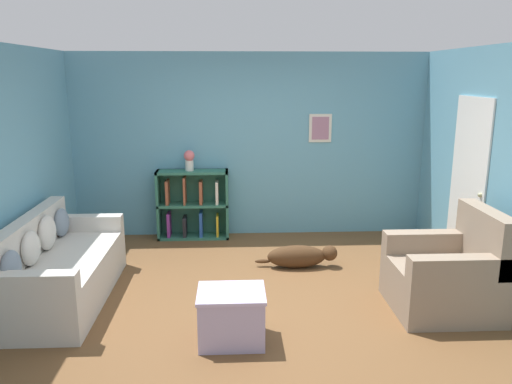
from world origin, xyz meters
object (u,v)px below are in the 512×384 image
at_px(recliner_chair, 449,275).
at_px(couch, 59,269).
at_px(vase, 189,159).
at_px(coffee_table, 231,315).
at_px(bookshelf, 193,205).
at_px(dog, 300,256).

bearing_deg(recliner_chair, couch, 174.10).
bearing_deg(vase, coffee_table, -78.72).
bearing_deg(vase, bookshelf, 39.69).
bearing_deg(coffee_table, recliner_chair, 13.51).
distance_m(couch, dog, 2.73).
distance_m(bookshelf, vase, 0.67).
bearing_deg(dog, bookshelf, 138.34).
relative_size(bookshelf, coffee_table, 1.71).
relative_size(coffee_table, vase, 2.05).
relative_size(couch, recliner_chair, 1.89).
xyz_separation_m(couch, bookshelf, (1.23, 1.99, 0.14)).
relative_size(bookshelf, vase, 3.51).
height_order(couch, bookshelf, bookshelf).
distance_m(bookshelf, recliner_chair, 3.61).
relative_size(bookshelf, recliner_chair, 0.98).
bearing_deg(vase, couch, -121.43).
relative_size(couch, bookshelf, 1.92).
distance_m(recliner_chair, dog, 1.77).
distance_m(bookshelf, dog, 1.88).
distance_m(couch, bookshelf, 2.35).
bearing_deg(coffee_table, dog, 63.74).
bearing_deg(dog, couch, -163.66).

